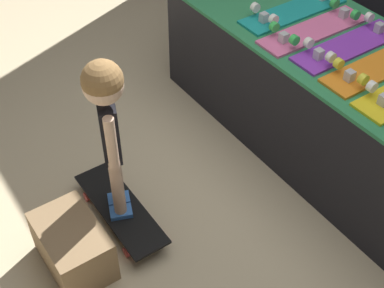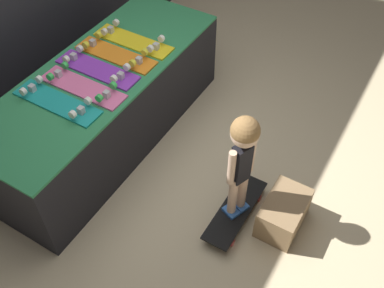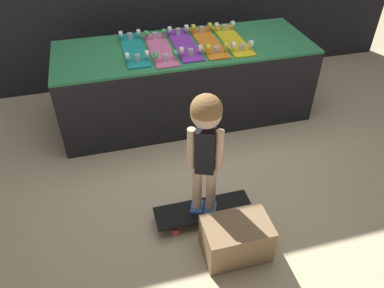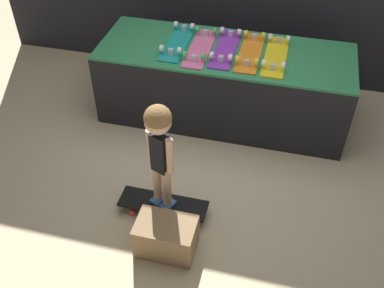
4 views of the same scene
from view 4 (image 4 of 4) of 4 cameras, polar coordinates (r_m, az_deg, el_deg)
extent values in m
plane|color=beige|center=(3.95, 2.46, -0.32)|extent=(16.00, 16.00, 0.00)
cube|color=black|center=(4.12, 4.03, 7.50)|extent=(2.20, 0.80, 0.67)
cube|color=#2D7F4C|center=(3.94, 4.27, 11.64)|extent=(2.20, 0.80, 0.02)
cube|color=teal|center=(4.03, -1.80, 12.74)|extent=(0.18, 0.67, 0.01)
cube|color=#B7B7BC|center=(4.20, -0.98, 14.55)|extent=(0.04, 0.04, 0.05)
cylinder|color=white|center=(4.17, 0.07, 14.74)|extent=(0.03, 0.05, 0.05)
cylinder|color=white|center=(4.21, -2.03, 14.97)|extent=(0.03, 0.05, 0.05)
cube|color=#B7B7BC|center=(3.83, -2.71, 11.61)|extent=(0.04, 0.04, 0.05)
cylinder|color=white|center=(3.80, -1.58, 11.81)|extent=(0.03, 0.05, 0.05)
cylinder|color=white|center=(3.84, -3.84, 12.07)|extent=(0.03, 0.05, 0.05)
cube|color=pink|center=(3.94, 1.08, 12.06)|extent=(0.18, 0.67, 0.01)
cube|color=#B7B7BC|center=(4.12, 1.81, 13.92)|extent=(0.04, 0.04, 0.05)
cylinder|color=green|center=(4.09, 2.90, 14.10)|extent=(0.03, 0.05, 0.05)
cylinder|color=green|center=(4.12, 0.74, 14.36)|extent=(0.03, 0.05, 0.05)
cube|color=#B7B7BC|center=(3.74, 0.29, 10.87)|extent=(0.04, 0.04, 0.05)
cylinder|color=green|center=(3.71, 1.47, 11.06)|extent=(0.03, 0.05, 0.05)
cylinder|color=green|center=(3.74, -0.87, 11.35)|extent=(0.03, 0.05, 0.05)
cube|color=purple|center=(3.94, 4.31, 11.94)|extent=(0.18, 0.67, 0.01)
cube|color=#B7B7BC|center=(4.12, 4.93, 13.80)|extent=(0.04, 0.04, 0.05)
cylinder|color=white|center=(4.10, 6.04, 13.97)|extent=(0.03, 0.05, 0.05)
cylinder|color=white|center=(4.12, 3.87, 14.25)|extent=(0.03, 0.05, 0.05)
cube|color=#B7B7BC|center=(3.74, 3.69, 10.75)|extent=(0.04, 0.04, 0.05)
cylinder|color=white|center=(3.71, 4.89, 10.93)|extent=(0.03, 0.05, 0.05)
cylinder|color=white|center=(3.74, 2.53, 11.25)|extent=(0.03, 0.05, 0.05)
cube|color=orange|center=(3.91, 7.43, 11.43)|extent=(0.18, 0.67, 0.01)
cube|color=#B7B7BC|center=(4.09, 7.94, 13.32)|extent=(0.04, 0.04, 0.05)
cylinder|color=yellow|center=(4.07, 9.07, 13.48)|extent=(0.03, 0.05, 0.05)
cylinder|color=yellow|center=(4.08, 6.88, 13.79)|extent=(0.03, 0.05, 0.05)
cube|color=#B7B7BC|center=(3.70, 6.96, 10.22)|extent=(0.04, 0.04, 0.05)
cylinder|color=yellow|center=(3.69, 8.19, 10.38)|extent=(0.03, 0.05, 0.05)
cylinder|color=yellow|center=(3.70, 5.80, 10.73)|extent=(0.03, 0.05, 0.05)
cube|color=yellow|center=(3.89, 10.57, 10.88)|extent=(0.18, 0.67, 0.01)
cube|color=#B7B7BC|center=(4.07, 10.97, 12.80)|extent=(0.04, 0.04, 0.05)
cylinder|color=white|center=(4.05, 12.11, 12.94)|extent=(0.03, 0.05, 0.05)
cylinder|color=white|center=(4.06, 9.91, 13.28)|extent=(0.03, 0.05, 0.05)
cube|color=#B7B7BC|center=(3.68, 10.27, 9.63)|extent=(0.04, 0.04, 0.05)
cylinder|color=white|center=(3.67, 11.51, 9.78)|extent=(0.03, 0.05, 0.05)
cylinder|color=white|center=(3.67, 9.11, 10.15)|extent=(0.03, 0.05, 0.05)
cube|color=black|center=(3.38, -3.67, -7.56)|extent=(0.66, 0.20, 0.01)
cube|color=#B7B7BC|center=(3.37, -0.04, -8.62)|extent=(0.04, 0.04, 0.05)
cylinder|color=#D84C4C|center=(3.44, 0.32, -7.82)|extent=(0.05, 0.03, 0.05)
cylinder|color=#D84C4C|center=(3.33, -0.40, -10.00)|extent=(0.05, 0.03, 0.05)
cube|color=#B7B7BC|center=(3.46, -7.15, -7.20)|extent=(0.04, 0.04, 0.05)
cylinder|color=#D84C4C|center=(3.53, -6.65, -6.46)|extent=(0.05, 0.03, 0.05)
cylinder|color=#D84C4C|center=(3.43, -7.59, -8.52)|extent=(0.05, 0.03, 0.05)
cube|color=#3870C6|center=(3.35, -3.09, -7.67)|extent=(0.12, 0.13, 0.03)
cylinder|color=#DBB293|center=(3.21, -3.21, -5.44)|extent=(0.06, 0.06, 0.36)
cube|color=#3870C6|center=(3.39, -4.28, -6.99)|extent=(0.12, 0.13, 0.03)
cylinder|color=#DBB293|center=(3.25, -4.45, -4.77)|extent=(0.06, 0.06, 0.36)
cube|color=black|center=(3.01, -4.09, -1.10)|extent=(0.14, 0.12, 0.31)
cylinder|color=#DBB293|center=(2.96, -2.86, -1.55)|extent=(0.05, 0.05, 0.28)
cylinder|color=#DBB293|center=(3.04, -5.31, -0.30)|extent=(0.05, 0.05, 0.28)
sphere|color=#DBB293|center=(2.83, -4.35, 2.92)|extent=(0.18, 0.18, 0.18)
sphere|color=olive|center=(2.82, -4.37, 3.27)|extent=(0.18, 0.18, 0.18)
cube|color=#8E704C|center=(3.14, -3.31, -11.61)|extent=(0.41, 0.27, 0.26)
camera|label=1|loc=(1.72, 48.05, 13.87)|focal=50.00mm
camera|label=2|loc=(2.85, -55.90, 29.66)|focal=42.00mm
camera|label=3|loc=(1.48, -48.67, 1.42)|focal=35.00mm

